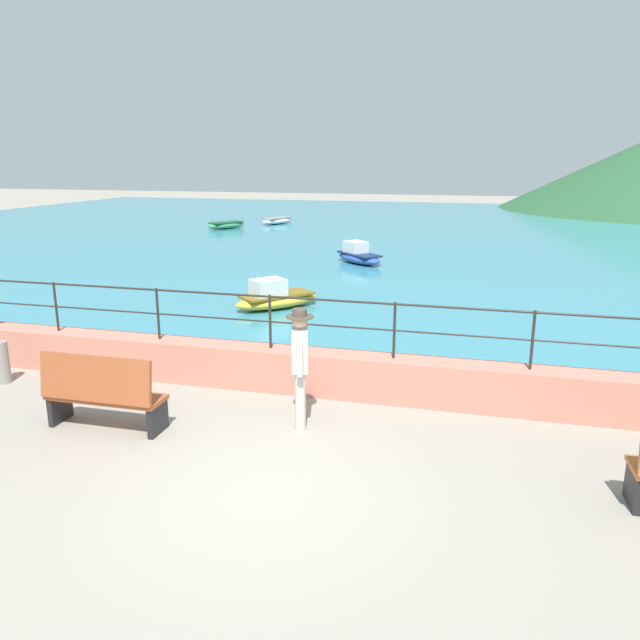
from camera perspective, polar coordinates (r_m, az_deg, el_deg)
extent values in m
plane|color=gray|center=(7.45, -5.26, -15.53)|extent=(120.00, 120.00, 0.00)
cube|color=tan|center=(10.08, 0.97, -4.94)|extent=(20.00, 0.56, 0.70)
cylinder|color=#282623|center=(12.10, -23.20, 1.15)|extent=(0.04, 0.04, 0.90)
cylinder|color=#282623|center=(10.97, -14.75, 0.56)|extent=(0.04, 0.04, 0.90)
cylinder|color=#282623|center=(10.13, -4.63, -0.16)|extent=(0.04, 0.04, 0.90)
cylinder|color=#282623|center=(9.66, 6.88, -0.96)|extent=(0.04, 0.04, 0.90)
cylinder|color=#282623|center=(9.60, 19.04, -1.77)|extent=(0.04, 0.04, 0.90)
cylinder|color=#282623|center=(9.74, 1.00, 1.83)|extent=(18.40, 0.04, 0.04)
cylinder|color=#282623|center=(9.84, 0.99, -0.55)|extent=(18.40, 0.03, 0.03)
cube|color=teal|center=(32.15, 10.91, 7.85)|extent=(64.00, 44.32, 0.06)
cube|color=#9E4C28|center=(9.34, -19.13, -6.73)|extent=(1.70, 0.53, 0.06)
cube|color=#9E4C28|center=(9.05, -20.08, -5.13)|extent=(1.70, 0.16, 0.64)
cube|color=black|center=(9.87, -22.88, -7.45)|extent=(0.08, 0.47, 0.43)
cube|color=black|center=(9.03, -14.76, -8.80)|extent=(0.08, 0.47, 0.43)
cube|color=black|center=(7.88, 26.98, -13.63)|extent=(0.10, 0.47, 0.43)
cylinder|color=beige|center=(8.76, -1.83, -7.52)|extent=(0.15, 0.15, 0.86)
cylinder|color=beige|center=(8.93, -1.81, -7.08)|extent=(0.15, 0.15, 0.86)
cube|color=beige|center=(8.60, -1.86, -2.78)|extent=(0.31, 0.41, 0.60)
cylinder|color=beige|center=(8.38, -1.89, -3.54)|extent=(0.09, 0.09, 0.52)
cylinder|color=beige|center=(8.84, -1.83, -2.56)|extent=(0.09, 0.09, 0.52)
sphere|color=tan|center=(8.48, -1.89, -0.01)|extent=(0.22, 0.22, 0.22)
cylinder|color=#4C4238|center=(8.46, -1.89, 0.31)|extent=(0.38, 0.38, 0.02)
cylinder|color=#4C4238|center=(8.45, -1.89, 0.71)|extent=(0.20, 0.20, 0.10)
cylinder|color=gray|center=(11.88, -27.31, -3.49)|extent=(0.24, 0.24, 0.73)
ellipsoid|color=gold|center=(15.69, -3.98, 1.80)|extent=(2.19, 2.32, 0.36)
cube|color=brown|center=(15.66, -3.99, 2.33)|extent=(1.79, 1.89, 0.06)
cube|color=silver|center=(15.49, -4.81, 3.05)|extent=(1.00, 1.02, 0.40)
ellipsoid|color=#2D4C9E|center=(22.43, 3.65, 5.73)|extent=(2.27, 2.26, 0.36)
cube|color=navy|center=(22.41, 3.65, 6.11)|extent=(1.85, 1.84, 0.06)
cube|color=silver|center=(22.58, 3.31, 6.77)|extent=(1.01, 1.01, 0.40)
ellipsoid|color=white|center=(36.08, -3.98, 9.14)|extent=(1.69, 2.47, 0.36)
cube|color=gray|center=(36.06, -3.99, 9.38)|extent=(1.40, 1.99, 0.06)
ellipsoid|color=#338C59|center=(33.95, -8.66, 8.66)|extent=(1.94, 2.44, 0.36)
cube|color=#1C4D31|center=(33.94, -8.67, 8.91)|extent=(1.59, 1.97, 0.06)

